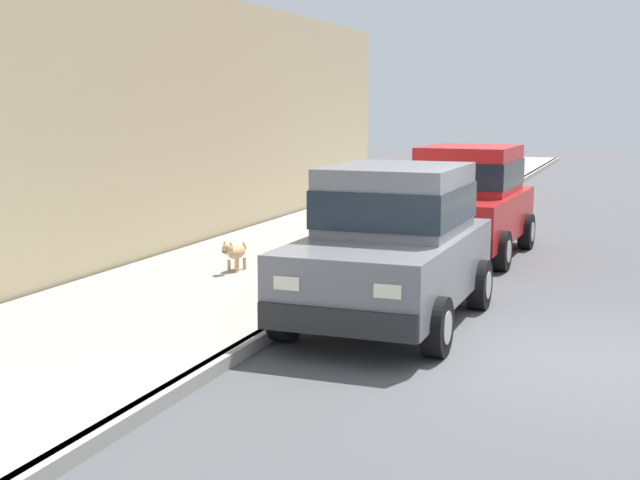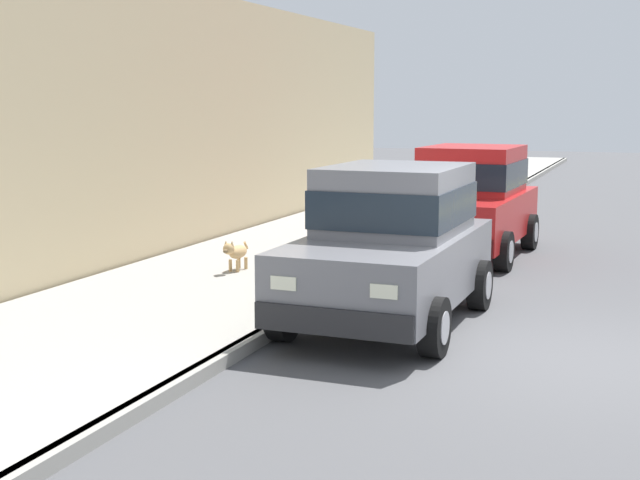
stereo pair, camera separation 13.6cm
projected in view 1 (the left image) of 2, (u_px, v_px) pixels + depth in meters
name	position (u px, v px, depth m)	size (l,w,h in m)	color
ground_plane	(569.00, 356.00, 9.19)	(80.00, 80.00, 0.00)	#4C4C4F
curb	(286.00, 323.00, 10.28)	(0.16, 64.00, 0.14)	gray
sidewalk	(153.00, 310.00, 10.90)	(3.60, 64.00, 0.14)	#99968E
car_grey_hatchback	(392.00, 242.00, 10.47)	(1.99, 3.82, 1.88)	slate
car_red_hatchback	(467.00, 199.00, 15.12)	(2.06, 3.86, 1.88)	red
dog_tan	(235.00, 252.00, 13.02)	(0.21, 0.75, 0.49)	tan
building_facade	(188.00, 122.00, 15.73)	(0.50, 20.00, 4.56)	tan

